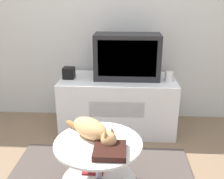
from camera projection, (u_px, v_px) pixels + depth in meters
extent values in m
cube|color=silver|center=(110.00, 6.00, 2.88)|extent=(8.00, 0.05, 2.60)
cube|color=white|center=(118.00, 104.00, 2.86)|extent=(1.21, 0.58, 0.59)
cube|color=silver|center=(117.00, 110.00, 2.58)|extent=(0.54, 0.01, 0.16)
cube|color=#232326|center=(127.00, 56.00, 2.70)|extent=(0.67, 0.32, 0.46)
cube|color=black|center=(127.00, 59.00, 2.55)|extent=(0.58, 0.01, 0.36)
cube|color=black|center=(69.00, 73.00, 2.75)|extent=(0.12, 0.12, 0.12)
cylinder|color=white|center=(169.00, 77.00, 2.65)|extent=(0.08, 0.08, 0.10)
cylinder|color=#B7B7BC|center=(99.00, 169.00, 1.89)|extent=(0.04, 0.04, 0.42)
cylinder|color=white|center=(98.00, 143.00, 1.82)|extent=(0.62, 0.62, 0.02)
cube|color=maroon|center=(93.00, 169.00, 2.02)|extent=(0.16, 0.14, 0.01)
cube|color=black|center=(110.00, 151.00, 1.68)|extent=(0.21, 0.21, 0.04)
ellipsoid|color=tan|center=(90.00, 128.00, 1.85)|extent=(0.33, 0.31, 0.14)
sphere|color=tan|center=(109.00, 139.00, 1.74)|extent=(0.11, 0.11, 0.11)
cone|color=#B2703D|center=(112.00, 130.00, 1.74)|extent=(0.04, 0.04, 0.04)
cone|color=#B2703D|center=(106.00, 133.00, 1.70)|extent=(0.04, 0.04, 0.04)
ellipsoid|color=#B2703D|center=(72.00, 124.00, 1.99)|extent=(0.13, 0.12, 0.05)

